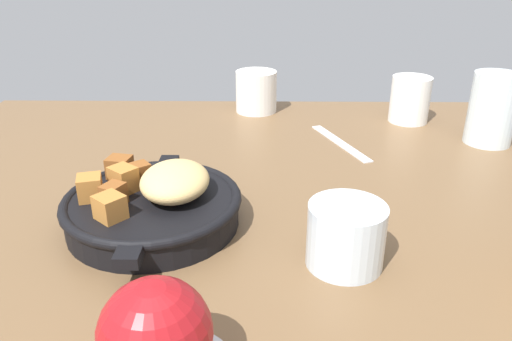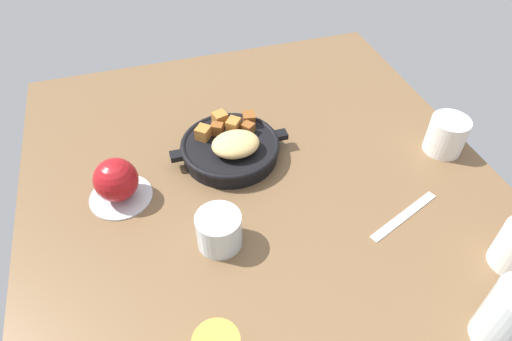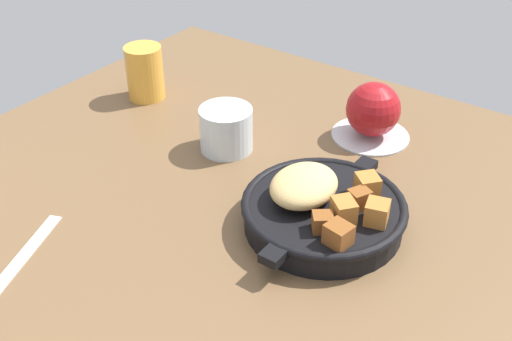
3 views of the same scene
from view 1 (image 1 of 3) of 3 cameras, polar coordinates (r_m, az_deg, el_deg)
The scene contains 8 objects.
ground_plane at distance 61.91cm, azimuth -3.75°, elevation -5.30°, with size 91.68×98.22×2.40cm, color brown.
cast_iron_skillet at distance 57.81cm, azimuth -11.65°, elevation -3.73°, with size 24.58×20.33×7.15cm.
red_apple at distance 37.22cm, azimuth -11.48°, elevation -17.92°, with size 8.17×8.17×8.17cm, color maroon.
butter_knife at distance 82.19cm, azimuth 9.63°, elevation 3.22°, with size 17.14×1.60×0.36cm, color silver.
water_glass_short at distance 50.37cm, azimuth 10.28°, elevation -7.34°, with size 7.79×7.79×6.53cm, color silver.
water_glass_tall at distance 88.03cm, azimuth 25.54°, elevation 6.41°, with size 7.36×7.36×11.47cm, color silver.
white_creamer_pitcher at distance 94.59cm, azimuth 17.27°, elevation 7.80°, with size 6.99×6.99×8.22cm, color white.
ceramic_mug_white at distance 96.29cm, azimuth 0.03°, elevation 9.06°, with size 7.79×7.79×7.80cm, color silver.
Camera 1 is at (53.56, 4.75, 29.49)cm, focal length 34.83 mm.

